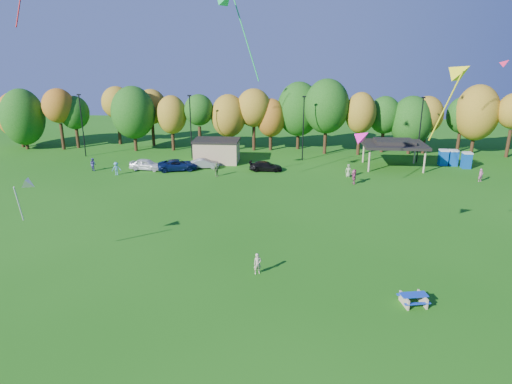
# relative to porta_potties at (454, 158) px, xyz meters

# --- Properties ---
(ground) EXTENTS (160.00, 160.00, 0.00)m
(ground) POSITION_rel_porta_potties_xyz_m (-22.48, -38.24, -1.10)
(ground) COLOR #19600F
(ground) RESTS_ON ground
(tree_line) EXTENTS (93.57, 10.55, 11.15)m
(tree_line) POSITION_rel_porta_potties_xyz_m (-23.50, 7.27, 4.82)
(tree_line) COLOR black
(tree_line) RESTS_ON ground
(lamp_posts) EXTENTS (64.50, 0.25, 9.09)m
(lamp_posts) POSITION_rel_porta_potties_xyz_m (-20.48, 1.76, 3.80)
(lamp_posts) COLOR black
(lamp_posts) RESTS_ON ground
(utility_building) EXTENTS (6.30, 4.30, 3.25)m
(utility_building) POSITION_rel_porta_potties_xyz_m (-32.48, -0.24, 0.54)
(utility_building) COLOR tan
(utility_building) RESTS_ON ground
(pavilion) EXTENTS (8.20, 6.20, 3.77)m
(pavilion) POSITION_rel_porta_potties_xyz_m (-8.48, -1.24, 2.13)
(pavilion) COLOR tan
(pavilion) RESTS_ON ground
(porta_potties) EXTENTS (3.75, 2.51, 2.18)m
(porta_potties) POSITION_rel_porta_potties_xyz_m (0.00, 0.00, 0.00)
(porta_potties) COLOR #0B469B
(porta_potties) RESTS_ON ground
(picnic_table) EXTENTS (1.93, 1.70, 0.73)m
(picnic_table) POSITION_rel_porta_potties_xyz_m (-14.13, -35.89, -0.67)
(picnic_table) COLOR tan
(picnic_table) RESTS_ON ground
(kite_flyer) EXTENTS (0.68, 0.58, 1.57)m
(kite_flyer) POSITION_rel_porta_potties_xyz_m (-24.34, -32.54, -0.31)
(kite_flyer) COLOR #C0B090
(kite_flyer) RESTS_ON ground
(car_a) EXTENTS (4.52, 2.23, 1.48)m
(car_a) POSITION_rel_porta_potties_xyz_m (-41.13, -5.06, -0.36)
(car_a) COLOR white
(car_a) RESTS_ON ground
(car_b) EXTENTS (3.96, 1.78, 1.26)m
(car_b) POSITION_rel_porta_potties_xyz_m (-33.61, -3.60, -0.47)
(car_b) COLOR gray
(car_b) RESTS_ON ground
(car_c) EXTENTS (5.61, 3.68, 1.43)m
(car_c) POSITION_rel_porta_potties_xyz_m (-36.94, -4.94, -0.38)
(car_c) COLOR #0C1C4C
(car_c) RESTS_ON ground
(car_d) EXTENTS (4.32, 1.81, 1.25)m
(car_d) POSITION_rel_porta_potties_xyz_m (-25.37, -4.35, -0.47)
(car_d) COLOR black
(car_d) RESTS_ON ground
(far_person_0) EXTENTS (1.03, 0.96, 1.69)m
(far_person_0) POSITION_rel_porta_potties_xyz_m (-47.96, -5.99, -0.25)
(far_person_0) COLOR #48418F
(far_person_0) RESTS_ON ground
(far_person_1) EXTENTS (1.25, 0.99, 1.69)m
(far_person_1) POSITION_rel_porta_potties_xyz_m (-44.12, -7.86, -0.25)
(far_person_1) COLOR #4F92AE
(far_person_1) RESTS_ON ground
(far_person_2) EXTENTS (0.97, 1.07, 1.75)m
(far_person_2) POSITION_rel_porta_potties_xyz_m (-31.37, -7.45, -0.22)
(far_person_2) COLOR #718B55
(far_person_2) RESTS_ON ground
(far_person_3) EXTENTS (0.66, 0.52, 1.59)m
(far_person_3) POSITION_rel_porta_potties_xyz_m (0.82, -7.18, -0.30)
(far_person_3) COLOR #B7568C
(far_person_3) RESTS_ON ground
(far_person_4) EXTENTS (0.55, 1.67, 1.79)m
(far_person_4) POSITION_rel_porta_potties_xyz_m (-14.59, -9.35, -0.20)
(far_person_4) COLOR #A6456E
(far_person_4) RESTS_ON ground
(far_person_5) EXTENTS (0.90, 0.71, 1.61)m
(far_person_5) POSITION_rel_porta_potties_xyz_m (-14.89, -6.36, -0.29)
(far_person_5) COLOR #889F6C
(far_person_5) RESTS_ON ground
(kite_4) EXTENTS (1.48, 1.33, 1.21)m
(kite_4) POSITION_rel_porta_potties_xyz_m (-0.07, -10.97, 12.90)
(kite_4) COLOR #DE1A44
(kite_5) EXTENTS (1.41, 2.20, 3.46)m
(kite_5) POSITION_rel_porta_potties_xyz_m (-40.97, -32.27, 5.29)
(kite_5) COLOR silver
(kite_7) EXTENTS (1.66, 1.54, 1.35)m
(kite_7) POSITION_rel_porta_potties_xyz_m (-17.26, -31.01, 8.79)
(kite_7) COLOR #FE0EA9
(kite_9) EXTENTS (2.94, 2.81, 5.55)m
(kite_9) POSITION_rel_porta_potties_xyz_m (-10.99, -29.91, 12.99)
(kite_9) COLOR yellow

